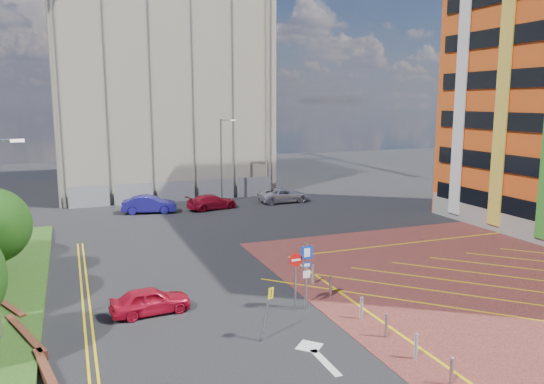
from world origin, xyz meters
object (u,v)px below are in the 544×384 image
car_red_left (150,301)px  car_red_back (212,202)px  sign_cluster (303,269)px  car_blue_back (149,204)px  warning_sign (267,307)px  lamp_back (222,157)px  car_silver_back (284,195)px

car_red_left → car_red_back: car_red_back is taller
sign_cluster → car_blue_back: 24.87m
car_red_left → car_blue_back: (3.20, 22.53, 0.14)m
car_red_left → warning_sign: bearing=-143.5°
lamp_back → car_silver_back: 6.93m
warning_sign → car_red_back: bearing=80.1°
car_blue_back → sign_cluster: bearing=-158.9°
sign_cluster → car_red_left: size_ratio=0.88×
car_red_left → sign_cluster: bearing=-112.5°
sign_cluster → car_silver_back: (9.29, 24.96, -1.27)m
warning_sign → car_red_left: bearing=131.8°
lamp_back → car_blue_back: bearing=-161.6°
car_red_back → sign_cluster: bearing=162.7°
car_blue_back → car_red_back: car_blue_back is taller
car_silver_back → warning_sign: bearing=155.1°
lamp_back → warning_sign: 30.30m
car_red_left → car_blue_back: car_blue_back is taller
lamp_back → car_red_left: lamp_back is taller
car_red_left → car_blue_back: 22.75m
lamp_back → car_red_left: bearing=-112.8°
warning_sign → car_red_back: warning_sign is taller
sign_cluster → car_red_left: bearing=162.8°
lamp_back → warning_sign: lamp_back is taller
car_red_back → car_silver_back: (7.29, 0.75, 0.02)m
car_red_left → car_silver_back: car_silver_back is taller
sign_cluster → car_silver_back: sign_cluster is taller
warning_sign → car_red_left: warning_sign is taller
lamp_back → car_red_back: bearing=-122.4°
car_blue_back → car_silver_back: bearing=-75.4°
lamp_back → car_blue_back: size_ratio=1.73×
car_red_left → car_silver_back: (15.99, 22.89, 0.07)m
warning_sign → car_silver_back: 29.91m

